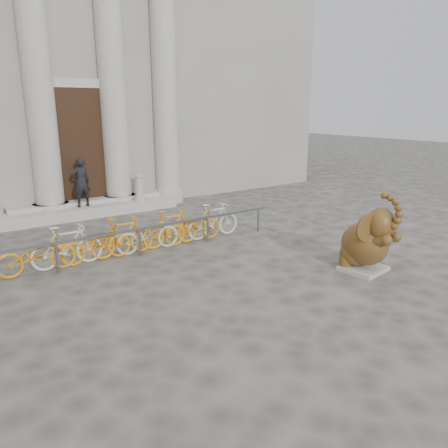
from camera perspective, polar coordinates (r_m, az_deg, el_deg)
ground at (r=7.82m, az=6.39°, el=-12.56°), size 80.00×80.00×0.00m
classical_building at (r=20.73m, az=-23.55°, el=20.55°), size 22.00×10.70×12.00m
entrance_steps at (r=15.64m, az=-16.98°, el=1.79°), size 6.00×1.20×0.36m
elephant_statue at (r=10.27m, az=18.15°, el=-2.30°), size 1.23×1.42×1.85m
bike_rack at (r=11.21m, az=-11.56°, el=-1.33°), size 8.00×0.53×1.00m
pedestrian at (r=15.22m, az=-18.16°, el=5.21°), size 0.63×0.44×1.65m
balustrade_post at (r=15.83m, az=-11.01°, el=4.63°), size 0.39×0.39×0.95m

